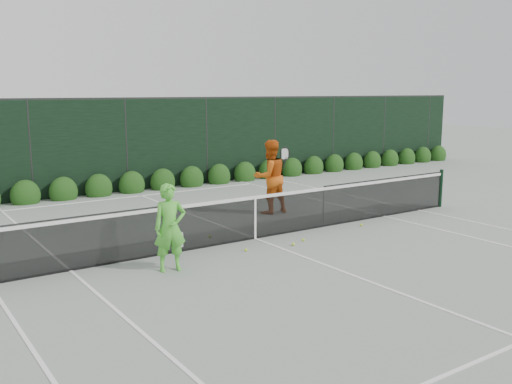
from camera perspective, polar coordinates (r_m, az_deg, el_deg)
ground at (r=12.82m, az=-0.09°, el=-4.70°), size 80.00×80.00×0.00m
tennis_net at (r=12.68m, az=-0.18°, el=-2.40°), size 12.90×0.10×1.07m
player_woman at (r=10.54m, az=-8.59°, el=-3.55°), size 0.68×0.51×1.62m
player_man at (r=15.30m, az=1.40°, el=1.53°), size 1.00×0.80×1.99m
court_lines at (r=12.81m, az=-0.09°, el=-4.68°), size 11.03×23.83×0.01m
windscreen_fence at (r=10.41m, az=8.33°, el=0.26°), size 32.00×21.07×3.06m
hedge_row at (r=18.98m, az=-12.31°, el=0.66°), size 31.66×0.65×0.94m
tennis_balls at (r=12.72m, az=2.86°, el=-4.67°), size 3.70×1.65×0.07m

